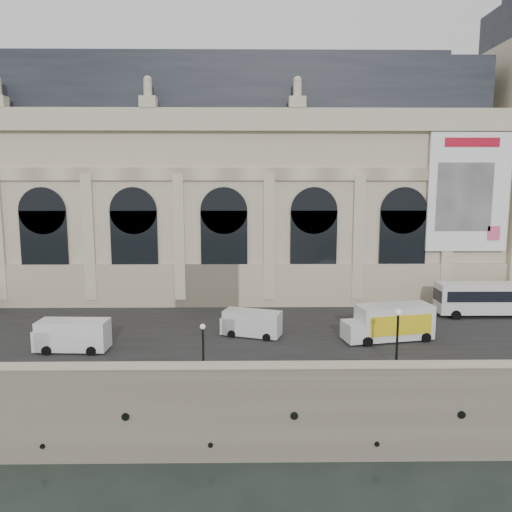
% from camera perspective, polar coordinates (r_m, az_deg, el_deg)
% --- Properties ---
extents(ground, '(260.00, 260.00, 0.00)m').
position_cam_1_polar(ground, '(39.04, 1.16, -22.53)').
color(ground, black).
rests_on(ground, ground).
extents(quay, '(160.00, 70.00, 6.00)m').
position_cam_1_polar(quay, '(70.58, 0.22, -5.61)').
color(quay, gray).
rests_on(quay, ground).
extents(street, '(160.00, 24.00, 0.06)m').
position_cam_1_polar(street, '(49.52, 0.64, -8.08)').
color(street, '#2D2D2D').
rests_on(street, quay).
extents(parapet, '(160.00, 1.40, 1.21)m').
position_cam_1_polar(parapet, '(36.65, 1.16, -13.13)').
color(parapet, gray).
rests_on(parapet, quay).
extents(museum, '(69.00, 18.70, 29.10)m').
position_cam_1_polar(museum, '(64.52, -5.08, 8.04)').
color(museum, beige).
rests_on(museum, quay).
extents(bus_right, '(12.27, 2.90, 3.61)m').
position_cam_1_polar(bus_right, '(58.48, 25.65, -4.34)').
color(bus_right, silver).
rests_on(bus_right, quay).
extents(van_b, '(6.08, 2.69, 2.67)m').
position_cam_1_polar(van_b, '(45.15, -20.58, -8.50)').
color(van_b, silver).
rests_on(van_b, quay).
extents(van_c, '(5.78, 3.62, 2.41)m').
position_cam_1_polar(van_c, '(46.34, -0.83, -7.69)').
color(van_c, silver).
rests_on(van_c, quay).
extents(box_truck, '(8.37, 4.15, 3.23)m').
position_cam_1_polar(box_truck, '(46.60, 15.01, -7.39)').
color(box_truck, silver).
rests_on(box_truck, quay).
extents(lamp_left, '(0.40, 0.40, 3.91)m').
position_cam_1_polar(lamp_left, '(37.27, -6.07, -10.63)').
color(lamp_left, black).
rests_on(lamp_left, quay).
extents(lamp_right, '(0.49, 0.49, 4.77)m').
position_cam_1_polar(lamp_right, '(39.28, 15.83, -9.25)').
color(lamp_right, black).
rests_on(lamp_right, quay).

